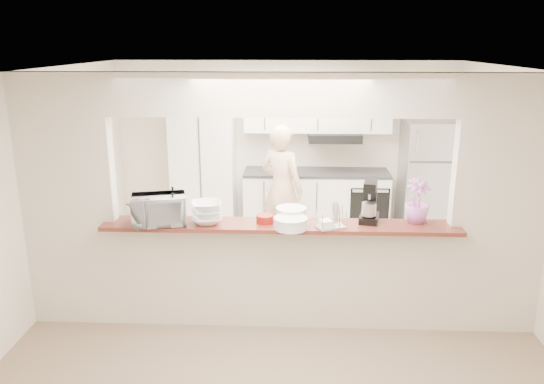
# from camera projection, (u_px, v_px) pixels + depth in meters

# --- Properties ---
(floor) EXTENTS (6.00, 6.00, 0.00)m
(floor) POSITION_uv_depth(u_px,v_px,m) (280.00, 323.00, 5.39)
(floor) COLOR gray
(floor) RESTS_ON ground
(tile_overlay) EXTENTS (5.00, 2.90, 0.01)m
(tile_overlay) POSITION_uv_depth(u_px,v_px,m) (283.00, 262.00, 6.88)
(tile_overlay) COLOR beige
(tile_overlay) RESTS_ON floor
(partition) EXTENTS (5.00, 0.15, 2.50)m
(partition) POSITION_uv_depth(u_px,v_px,m) (281.00, 182.00, 4.99)
(partition) COLOR beige
(partition) RESTS_ON floor
(bar_counter) EXTENTS (3.40, 0.38, 1.09)m
(bar_counter) POSITION_uv_depth(u_px,v_px,m) (280.00, 271.00, 5.23)
(bar_counter) COLOR beige
(bar_counter) RESTS_ON floor
(kitchen_cabinets) EXTENTS (3.15, 0.62, 2.25)m
(kitchen_cabinets) POSITION_uv_depth(u_px,v_px,m) (273.00, 168.00, 7.75)
(kitchen_cabinets) COLOR white
(kitchen_cabinets) RESTS_ON floor
(refrigerator) EXTENTS (0.75, 0.70, 1.70)m
(refrigerator) POSITION_uv_depth(u_px,v_px,m) (428.00, 179.00, 7.62)
(refrigerator) COLOR #B1B1B6
(refrigerator) RESTS_ON floor
(flower_left) EXTENTS (0.28, 0.24, 0.30)m
(flower_left) POSITION_uv_depth(u_px,v_px,m) (142.00, 210.00, 4.96)
(flower_left) COLOR pink
(flower_left) RESTS_ON bar_counter
(wine_bottle_a) EXTENTS (0.06, 0.06, 0.32)m
(wine_bottle_a) POSITION_uv_depth(u_px,v_px,m) (173.00, 206.00, 5.17)
(wine_bottle_a) COLOR black
(wine_bottle_a) RESTS_ON bar_counter
(wine_bottle_b) EXTENTS (0.06, 0.06, 0.32)m
(wine_bottle_b) POSITION_uv_depth(u_px,v_px,m) (173.00, 213.00, 4.96)
(wine_bottle_b) COLOR black
(wine_bottle_b) RESTS_ON bar_counter
(toaster_oven) EXTENTS (0.57, 0.45, 0.28)m
(toaster_oven) POSITION_uv_depth(u_px,v_px,m) (159.00, 210.00, 5.01)
(toaster_oven) COLOR #A7A7AB
(toaster_oven) RESTS_ON bar_counter
(serving_bowls) EXTENTS (0.34, 0.34, 0.21)m
(serving_bowls) POSITION_uv_depth(u_px,v_px,m) (207.00, 213.00, 5.02)
(serving_bowls) COLOR white
(serving_bowls) RESTS_ON bar_counter
(plate_stack_a) EXTENTS (0.30, 0.30, 0.13)m
(plate_stack_a) POSITION_uv_depth(u_px,v_px,m) (291.00, 214.00, 5.10)
(plate_stack_a) COLOR white
(plate_stack_a) RESTS_ON bar_counter
(plate_stack_b) EXTENTS (0.31, 0.31, 0.11)m
(plate_stack_b) POSITION_uv_depth(u_px,v_px,m) (291.00, 223.00, 4.89)
(plate_stack_b) COLOR white
(plate_stack_b) RESTS_ON bar_counter
(red_bowl) EXTENTS (0.17, 0.17, 0.08)m
(red_bowl) POSITION_uv_depth(u_px,v_px,m) (265.00, 219.00, 5.06)
(red_bowl) COLOR maroon
(red_bowl) RESTS_ON bar_counter
(tan_bowl) EXTENTS (0.15, 0.15, 0.07)m
(tan_bowl) POSITION_uv_depth(u_px,v_px,m) (297.00, 220.00, 5.05)
(tan_bowl) COLOR #C2B489
(tan_bowl) RESTS_ON bar_counter
(utensil_caddy) EXTENTS (0.30, 0.24, 0.25)m
(utensil_caddy) POSITION_uv_depth(u_px,v_px,m) (331.00, 217.00, 4.90)
(utensil_caddy) COLOR silver
(utensil_caddy) RESTS_ON bar_counter
(stand_mixer) EXTENTS (0.23, 0.30, 0.40)m
(stand_mixer) POSITION_uv_depth(u_px,v_px,m) (370.00, 203.00, 5.07)
(stand_mixer) COLOR black
(stand_mixer) RESTS_ON bar_counter
(flower_right) EXTENTS (0.31, 0.31, 0.42)m
(flower_right) POSITION_uv_depth(u_px,v_px,m) (417.00, 201.00, 5.03)
(flower_right) COLOR #C369C0
(flower_right) RESTS_ON bar_counter
(person) EXTENTS (0.75, 0.69, 1.72)m
(person) POSITION_uv_depth(u_px,v_px,m) (282.00, 189.00, 7.05)
(person) COLOR #D9AE8D
(person) RESTS_ON floor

